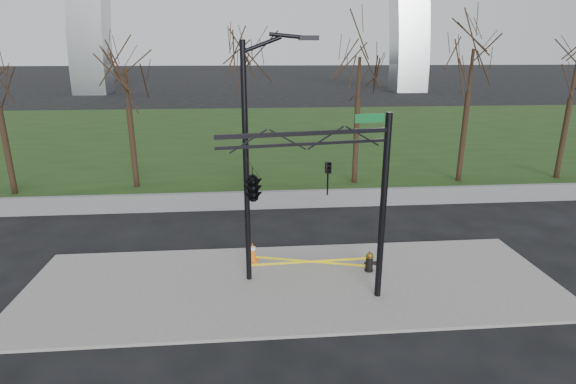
{
  "coord_description": "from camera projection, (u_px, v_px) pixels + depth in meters",
  "views": [
    {
      "loc": [
        -1.37,
        -13.74,
        7.67
      ],
      "look_at": [
        -0.01,
        2.0,
        2.73
      ],
      "focal_mm": 28.15,
      "sensor_mm": 36.0,
      "label": 1
    }
  ],
  "objects": [
    {
      "name": "street_light",
      "position": [
        253.0,
        149.0,
        14.37
      ],
      "size": [
        2.39,
        0.32,
        8.21
      ],
      "rotation": [
        0.0,
        0.0,
        0.05
      ],
      "color": "black",
      "rests_on": "ground"
    },
    {
      "name": "guardrail",
      "position": [
        278.0,
        200.0,
        22.94
      ],
      "size": [
        60.0,
        0.3,
        0.9
      ],
      "primitive_type": "cube",
      "color": "#59595B",
      "rests_on": "ground"
    },
    {
      "name": "traffic_cone",
      "position": [
        253.0,
        252.0,
        16.89
      ],
      "size": [
        0.4,
        0.4,
        0.75
      ],
      "rotation": [
        0.0,
        0.0,
        0.05
      ],
      "color": "orange",
      "rests_on": "sidewalk"
    },
    {
      "name": "ground",
      "position": [
        293.0,
        285.0,
        15.46
      ],
      "size": [
        500.0,
        500.0,
        0.0
      ],
      "primitive_type": "plane",
      "color": "black",
      "rests_on": "ground"
    },
    {
      "name": "fire_hydrant",
      "position": [
        370.0,
        262.0,
        16.16
      ],
      "size": [
        0.48,
        0.31,
        0.77
      ],
      "rotation": [
        0.0,
        0.0,
        -0.28
      ],
      "color": "black",
      "rests_on": "sidewalk"
    },
    {
      "name": "sidewalk",
      "position": [
        293.0,
        284.0,
        15.45
      ],
      "size": [
        18.0,
        6.0,
        0.1
      ],
      "primitive_type": "cube",
      "color": "slate",
      "rests_on": "ground"
    },
    {
      "name": "grass_strip",
      "position": [
        263.0,
        133.0,
        43.98
      ],
      "size": [
        120.0,
        40.0,
        0.06
      ],
      "primitive_type": "cube",
      "color": "#1D3212",
      "rests_on": "ground"
    },
    {
      "name": "caution_tape",
      "position": [
        310.0,
        261.0,
        16.21
      ],
      "size": [
        4.3,
        1.35,
        0.4
      ],
      "color": "yellow",
      "rests_on": "ground"
    },
    {
      "name": "traffic_signal_mast",
      "position": [
        280.0,
        182.0,
        12.68
      ],
      "size": [
        5.05,
        2.54,
        6.0
      ],
      "rotation": [
        0.0,
        0.0,
        0.16
      ],
      "color": "black",
      "rests_on": "ground"
    },
    {
      "name": "tree_row",
      "position": [
        358.0,
        114.0,
        26.03
      ],
      "size": [
        55.81,
        4.0,
        8.35
      ],
      "color": "black",
      "rests_on": "ground"
    }
  ]
}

